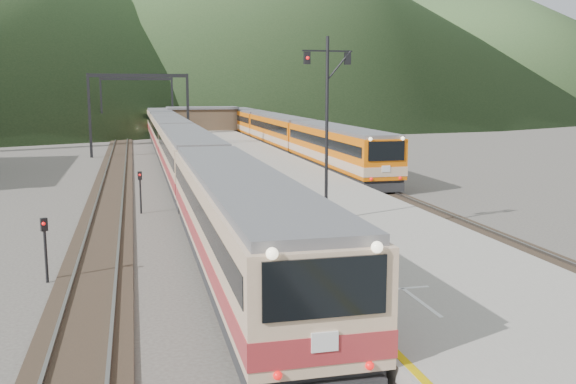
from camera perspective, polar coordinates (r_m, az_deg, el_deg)
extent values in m
cube|color=black|center=(49.70, -9.40, 1.51)|extent=(2.60, 200.00, 0.12)
cube|color=slate|center=(49.64, -10.23, 1.60)|extent=(0.10, 200.00, 0.14)
cube|color=slate|center=(49.74, -8.57, 1.66)|extent=(0.10, 200.00, 0.14)
cube|color=black|center=(49.60, -15.16, 1.30)|extent=(2.60, 200.00, 0.12)
cube|color=slate|center=(49.61, -16.00, 1.38)|extent=(0.10, 200.00, 0.14)
cube|color=slate|center=(49.57, -14.34, 1.44)|extent=(0.10, 200.00, 0.14)
cube|color=black|center=(51.79, 3.40, 1.93)|extent=(2.60, 200.00, 0.12)
cube|color=slate|center=(51.58, 2.64, 2.02)|extent=(0.10, 200.00, 0.14)
cube|color=slate|center=(51.99, 4.16, 2.06)|extent=(0.10, 200.00, 0.14)
cube|color=gray|center=(48.40, -2.60, 1.95)|extent=(8.00, 100.00, 1.00)
cube|color=black|center=(64.31, -17.22, 6.49)|extent=(0.25, 0.25, 8.00)
cube|color=black|center=(64.41, -8.88, 6.79)|extent=(0.25, 0.25, 8.00)
cube|color=black|center=(64.14, -13.17, 10.05)|extent=(9.30, 0.22, 0.35)
cube|color=black|center=(89.26, -16.25, 7.20)|extent=(0.25, 0.25, 8.00)
cube|color=black|center=(89.33, -10.23, 7.42)|extent=(0.25, 0.25, 8.00)
cube|color=black|center=(89.14, -13.33, 9.76)|extent=(9.30, 0.22, 0.35)
cube|color=#4F3D2C|center=(87.71, -7.63, 6.41)|extent=(9.00, 4.00, 2.80)
cube|color=slate|center=(87.65, -7.65, 7.42)|extent=(9.40, 4.40, 0.30)
cone|color=#2D4824|center=(243.43, -5.77, 16.51)|extent=(220.00, 220.00, 75.00)
cone|color=#2D4824|center=(247.46, 14.18, 13.25)|extent=(160.00, 160.00, 50.00)
cube|color=tan|center=(22.51, -4.33, -2.45)|extent=(3.06, 20.60, 3.74)
cube|color=tan|center=(43.24, -8.85, 3.11)|extent=(3.06, 20.60, 3.74)
cube|color=tan|center=(64.21, -10.43, 5.05)|extent=(3.06, 20.60, 3.74)
cube|color=tan|center=(85.24, -11.24, 6.03)|extent=(3.06, 20.60, 3.74)
cube|color=#D96007|center=(48.78, 4.43, 3.73)|extent=(2.86, 19.25, 3.49)
cube|color=#D96007|center=(67.78, -0.74, 5.31)|extent=(2.86, 19.25, 3.49)
cube|color=#D96007|center=(87.11, -3.64, 6.17)|extent=(2.86, 19.25, 3.49)
cylinder|color=black|center=(27.24, 3.46, 5.50)|extent=(0.14, 0.14, 7.76)
cube|color=black|center=(27.23, 3.53, 12.41)|extent=(2.20, 0.23, 0.07)
cube|color=black|center=(26.90, 1.70, 11.82)|extent=(0.26, 0.20, 0.50)
cube|color=black|center=(27.55, 5.31, 11.72)|extent=(0.26, 0.20, 0.50)
cylinder|color=black|center=(35.03, -12.98, -0.27)|extent=(0.10, 0.10, 2.00)
cube|color=black|center=(34.87, -13.04, 1.43)|extent=(0.23, 0.17, 0.45)
cylinder|color=black|center=(23.63, -20.72, -5.21)|extent=(0.10, 0.10, 2.00)
cube|color=black|center=(23.40, -20.87, -2.72)|extent=(0.26, 0.23, 0.45)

